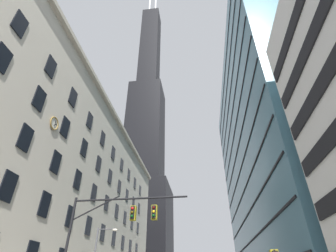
{
  "coord_description": "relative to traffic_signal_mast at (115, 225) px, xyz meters",
  "views": [
    {
      "loc": [
        3.42,
        -13.34,
        1.99
      ],
      "look_at": [
        -2.15,
        27.51,
        28.36
      ],
      "focal_mm": 26.54,
      "sensor_mm": 36.0,
      "label": 1
    }
  ],
  "objects": [
    {
      "name": "dark_skyscraper",
      "position": [
        -17.92,
        80.28,
        46.42
      ],
      "size": [
        23.37,
        23.37,
        182.31
      ],
      "color": "black",
      "rests_on": "ground"
    },
    {
      "name": "traffic_signal_mast",
      "position": [
        0.0,
        0.0,
        0.0
      ],
      "size": [
        8.96,
        0.63,
        7.68
      ],
      "color": "black",
      "rests_on": "sidewalk_left"
    },
    {
      "name": "glass_office_midrise",
      "position": [
        24.0,
        28.4,
        18.09
      ],
      "size": [
        20.04,
        52.54,
        47.42
      ],
      "color": "teal",
      "rests_on": "ground"
    },
    {
      "name": "station_building",
      "position": [
        -15.03,
        17.99,
        8.32
      ],
      "size": [
        14.81,
        58.27,
        27.92
      ],
      "color": "beige",
      "rests_on": "ground"
    }
  ]
}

